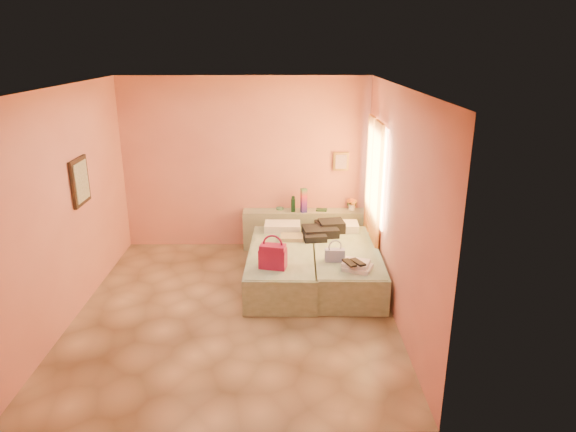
# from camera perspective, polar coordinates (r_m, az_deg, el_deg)

# --- Properties ---
(ground) EXTENTS (4.50, 4.50, 0.00)m
(ground) POSITION_cam_1_polar(r_m,az_deg,el_deg) (6.80, -5.79, -10.16)
(ground) COLOR tan
(ground) RESTS_ON ground
(room_walls) EXTENTS (4.02, 4.51, 2.81)m
(room_walls) POSITION_cam_1_polar(r_m,az_deg,el_deg) (6.68, -4.09, 5.80)
(room_walls) COLOR #EE9B7F
(room_walls) RESTS_ON ground
(headboard_ledge) EXTENTS (2.05, 0.30, 0.65)m
(headboard_ledge) POSITION_cam_1_polar(r_m,az_deg,el_deg) (8.56, 1.91, -1.47)
(headboard_ledge) COLOR #92A083
(headboard_ledge) RESTS_ON ground
(bed_left) EXTENTS (0.95, 2.02, 0.50)m
(bed_left) POSITION_cam_1_polar(r_m,az_deg,el_deg) (7.35, -0.63, -5.60)
(bed_left) COLOR #ACC7A0
(bed_left) RESTS_ON ground
(bed_right) EXTENTS (0.95, 2.02, 0.50)m
(bed_right) POSITION_cam_1_polar(r_m,az_deg,el_deg) (7.40, 6.38, -5.53)
(bed_right) COLOR #ACC7A0
(bed_right) RESTS_ON ground
(water_bottle) EXTENTS (0.08, 0.08, 0.25)m
(water_bottle) POSITION_cam_1_polar(r_m,az_deg,el_deg) (8.36, 0.58, 1.31)
(water_bottle) COLOR #163E27
(water_bottle) RESTS_ON headboard_ledge
(rainbow_box) EXTENTS (0.11, 0.11, 0.40)m
(rainbow_box) POSITION_cam_1_polar(r_m,az_deg,el_deg) (8.32, 1.75, 1.74)
(rainbow_box) COLOR #9C133F
(rainbow_box) RESTS_ON headboard_ledge
(small_dish) EXTENTS (0.16, 0.16, 0.03)m
(small_dish) POSITION_cam_1_polar(r_m,az_deg,el_deg) (8.51, -0.91, 0.84)
(small_dish) COLOR #549B71
(small_dish) RESTS_ON headboard_ledge
(green_book) EXTENTS (0.19, 0.15, 0.03)m
(green_book) POSITION_cam_1_polar(r_m,az_deg,el_deg) (8.46, 3.75, 0.69)
(green_book) COLOR #23422A
(green_book) RESTS_ON headboard_ledge
(flower_vase) EXTENTS (0.19, 0.19, 0.23)m
(flower_vase) POSITION_cam_1_polar(r_m,az_deg,el_deg) (8.52, 7.11, 1.44)
(flower_vase) COLOR white
(flower_vase) RESTS_ON headboard_ledge
(magenta_handbag) EXTENTS (0.38, 0.26, 0.32)m
(magenta_handbag) POSITION_cam_1_polar(r_m,az_deg,el_deg) (6.64, -1.69, -4.47)
(magenta_handbag) COLOR #9C133F
(magenta_handbag) RESTS_ON bed_left
(khaki_garment) EXTENTS (0.34, 0.27, 0.06)m
(khaki_garment) POSITION_cam_1_polar(r_m,az_deg,el_deg) (7.63, 0.44, -2.39)
(khaki_garment) COLOR tan
(khaki_garment) RESTS_ON bed_left
(clothes_pile) EXTENTS (0.63, 0.63, 0.17)m
(clothes_pile) POSITION_cam_1_polar(r_m,az_deg,el_deg) (7.78, 3.95, -1.58)
(clothes_pile) COLOR black
(clothes_pile) RESTS_ON bed_right
(blue_handbag) EXTENTS (0.26, 0.12, 0.17)m
(blue_handbag) POSITION_cam_1_polar(r_m,az_deg,el_deg) (6.89, 5.22, -4.35)
(blue_handbag) COLOR #4353A2
(blue_handbag) RESTS_ON bed_right
(towel_stack) EXTENTS (0.44, 0.41, 0.10)m
(towel_stack) POSITION_cam_1_polar(r_m,az_deg,el_deg) (6.69, 7.74, -5.49)
(towel_stack) COLOR silver
(towel_stack) RESTS_ON bed_right
(sandal_pair) EXTENTS (0.26, 0.29, 0.03)m
(sandal_pair) POSITION_cam_1_polar(r_m,az_deg,el_deg) (6.61, 7.31, -5.18)
(sandal_pair) COLOR black
(sandal_pair) RESTS_ON towel_stack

